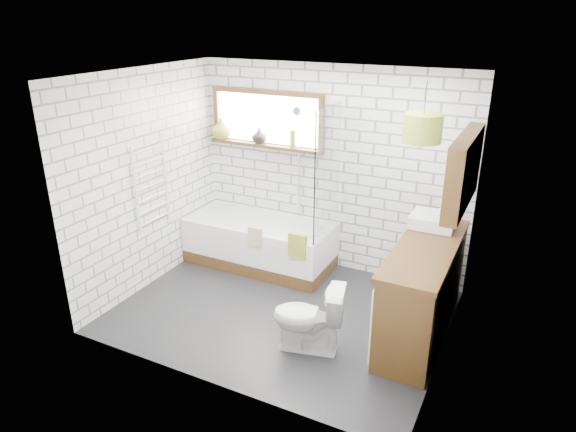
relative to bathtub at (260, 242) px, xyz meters
The scene contains 22 objects.
floor 1.22m from the bathtub, 49.31° to the right, with size 3.40×2.60×0.01m, color black.
ceiling 2.50m from the bathtub, 49.31° to the right, with size 3.40×2.60×0.01m, color white.
wall_back 1.29m from the bathtub, 28.19° to the left, with size 3.40×0.01×2.50m, color white.
wall_front 2.52m from the bathtub, 70.74° to the right, with size 3.40×0.01×2.50m, color white.
wall_left 1.61m from the bathtub, 136.36° to the right, with size 0.01×2.60×2.50m, color white.
wall_right 2.80m from the bathtub, 19.86° to the right, with size 0.01×2.60×2.50m, color white.
window 1.55m from the bathtub, 102.59° to the left, with size 1.52×0.16×0.68m, color #3A2410.
towel_radiator 1.55m from the bathtub, 134.95° to the right, with size 0.06×0.52×1.00m, color white.
mirror_cabinet 2.76m from the bathtub, ahead, with size 0.16×1.20×0.70m, color #3A2410.
shower_riser 1.17m from the bathtub, 44.89° to the left, with size 0.02×0.02×1.30m, color silver.
bathtub is the anchor object (origin of this frame).
shower_screen 1.38m from the bathtub, ahead, with size 0.02×0.72×1.50m, color white.
towel_green 0.88m from the bathtub, 29.24° to the right, with size 0.21×0.06×0.29m, color olive.
towel_beige 0.52m from the bathtub, 66.53° to the right, with size 0.18×0.05×0.23m, color tan.
vanity 2.29m from the bathtub, 15.64° to the right, with size 0.55×1.70×0.97m, color #3A2410.
basin 2.26m from the bathtub, ahead, with size 0.44×0.39×0.13m, color white.
tap 2.43m from the bathtub, ahead, with size 0.03×0.03×0.15m, color silver.
toilet 1.88m from the bathtub, 46.35° to the right, with size 0.68×0.39×0.69m, color white.
vase_olive 1.54m from the bathtub, 155.21° to the left, with size 0.26×0.26×0.27m, color olive.
vase_dark 1.33m from the bathtub, 116.72° to the left, with size 0.18×0.18×0.19m, color black.
bottle 1.36m from the bathtub, 48.34° to the left, with size 0.07×0.07×0.21m, color olive.
pendant 2.82m from the bathtub, 18.54° to the right, with size 0.34×0.34×0.25m, color olive.
Camera 1 is at (2.22, -4.26, 3.04)m, focal length 32.00 mm.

